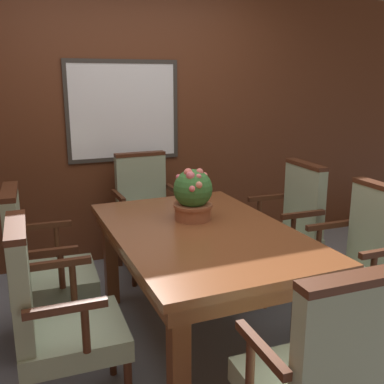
{
  "coord_description": "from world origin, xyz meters",
  "views": [
    {
      "loc": [
        -1.07,
        -2.22,
        1.65
      ],
      "look_at": [
        -0.02,
        0.32,
        0.95
      ],
      "focal_mm": 42.0,
      "sensor_mm": 36.0,
      "label": 1
    }
  ],
  "objects": [
    {
      "name": "dining_table",
      "position": [
        -0.02,
        0.17,
        0.65
      ],
      "size": [
        1.05,
        1.62,
        0.75
      ],
      "color": "brown",
      "rests_on": "ground_plane"
    },
    {
      "name": "chair_head_near",
      "position": [
        -0.04,
        -1.05,
        0.55
      ],
      "size": [
        0.55,
        0.53,
        1.03
      ],
      "rotation": [
        0.0,
        0.0,
        3.11
      ],
      "color": "#472314",
      "rests_on": "ground_plane"
    },
    {
      "name": "chair_right_far",
      "position": [
        0.89,
        0.55,
        0.55
      ],
      "size": [
        0.53,
        0.55,
        1.03
      ],
      "rotation": [
        0.0,
        0.0,
        -1.61
      ],
      "color": "#472314",
      "rests_on": "ground_plane"
    },
    {
      "name": "chair_left_far",
      "position": [
        -0.96,
        0.51,
        0.55
      ],
      "size": [
        0.54,
        0.56,
        1.03
      ],
      "rotation": [
        0.0,
        0.0,
        1.51
      ],
      "color": "#472314",
      "rests_on": "ground_plane"
    },
    {
      "name": "chair_right_near",
      "position": [
        0.89,
        -0.22,
        0.55
      ],
      "size": [
        0.52,
        0.55,
        1.03
      ],
      "rotation": [
        0.0,
        0.0,
        -1.6
      ],
      "color": "#472314",
      "rests_on": "ground_plane"
    },
    {
      "name": "chair_left_near",
      "position": [
        -0.94,
        -0.18,
        0.55
      ],
      "size": [
        0.53,
        0.55,
        1.03
      ],
      "rotation": [
        0.0,
        0.0,
        1.53
      ],
      "color": "#472314",
      "rests_on": "ground_plane"
    },
    {
      "name": "chair_head_far",
      "position": [
        -0.01,
        1.38,
        0.55
      ],
      "size": [
        0.54,
        0.52,
        1.03
      ],
      "rotation": [
        0.0,
        0.0,
        0.02
      ],
      "color": "#472314",
      "rests_on": "ground_plane"
    },
    {
      "name": "wall_back",
      "position": [
        -0.0,
        1.76,
        1.23
      ],
      "size": [
        7.2,
        0.08,
        2.45
      ],
      "color": "#5B2D19",
      "rests_on": "ground_plane"
    },
    {
      "name": "potted_plant",
      "position": [
        0.01,
        0.37,
        0.92
      ],
      "size": [
        0.25,
        0.27,
        0.35
      ],
      "color": "#9E5638",
      "rests_on": "dining_table"
    },
    {
      "name": "ground_plane",
      "position": [
        0.0,
        0.0,
        0.0
      ],
      "size": [
        14.0,
        14.0,
        0.0
      ],
      "primitive_type": "plane",
      "color": "gray"
    }
  ]
}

